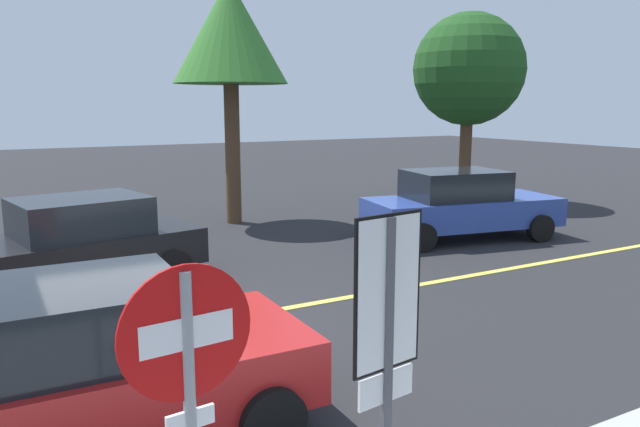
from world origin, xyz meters
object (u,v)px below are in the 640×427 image
at_px(car_black_crossing, 73,244).
at_px(car_red_approaching, 94,364).
at_px(tree_centre_verge, 230,34).
at_px(speed_limit_sign, 387,334).
at_px(car_blue_near_curb, 460,205).
at_px(stop_sign, 189,396).
at_px(tree_left_verge, 469,70).

xyz_separation_m(car_black_crossing, car_red_approaching, (-0.50, -5.30, -0.01)).
height_order(car_black_crossing, tree_centre_verge, tree_centre_verge).
bearing_deg(speed_limit_sign, tree_centre_verge, 73.18).
height_order(car_blue_near_curb, car_black_crossing, car_blue_near_curb).
bearing_deg(car_red_approaching, tree_centre_verge, 62.21).
bearing_deg(car_black_crossing, car_red_approaching, -95.39).
distance_m(stop_sign, speed_limit_sign, 1.24).
relative_size(car_blue_near_curb, tree_centre_verge, 0.76).
bearing_deg(tree_left_verge, car_black_crossing, -161.75).
xyz_separation_m(stop_sign, tree_left_verge, (12.86, 12.03, 2.62)).
height_order(car_blue_near_curb, tree_left_verge, tree_left_verge).
bearing_deg(stop_sign, car_red_approaching, 92.82).
bearing_deg(car_red_approaching, car_blue_near_curb, 29.88).
height_order(stop_sign, speed_limit_sign, speed_limit_sign).
distance_m(speed_limit_sign, car_blue_near_curb, 11.09).
distance_m(car_blue_near_curb, car_red_approaching, 10.44).
height_order(speed_limit_sign, tree_centre_verge, tree_centre_verge).
bearing_deg(stop_sign, speed_limit_sign, -5.50).
bearing_deg(tree_centre_verge, tree_left_verge, -1.95).
xyz_separation_m(stop_sign, speed_limit_sign, (1.22, -0.12, 0.17)).
relative_size(car_black_crossing, car_red_approaching, 1.17).
xyz_separation_m(stop_sign, car_red_approaching, (-0.13, 2.61, -0.80)).
xyz_separation_m(stop_sign, tree_centre_verge, (4.98, 12.30, 3.33)).
height_order(speed_limit_sign, car_blue_near_curb, speed_limit_sign).
height_order(speed_limit_sign, tree_left_verge, tree_left_verge).
relative_size(car_black_crossing, tree_centre_verge, 0.73).
bearing_deg(stop_sign, tree_centre_verge, 67.97).
bearing_deg(car_red_approaching, speed_limit_sign, -63.67).
bearing_deg(tree_centre_verge, car_red_approaching, -117.79).
relative_size(stop_sign, speed_limit_sign, 0.93).
xyz_separation_m(speed_limit_sign, car_blue_near_curb, (7.70, 7.93, -0.94)).
bearing_deg(speed_limit_sign, tree_left_verge, 46.24).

